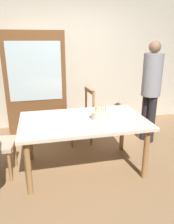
% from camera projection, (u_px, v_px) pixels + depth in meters
% --- Properties ---
extents(ground, '(6.40, 6.40, 0.00)m').
position_uv_depth(ground, '(84.00, 167.00, 3.11)').
color(ground, '#93704C').
extents(back_wall, '(6.40, 0.10, 2.60)m').
position_uv_depth(back_wall, '(64.00, 62.00, 4.40)').
color(back_wall, beige).
rests_on(back_wall, ground).
extents(dining_table, '(1.67, 1.01, 0.74)m').
position_uv_depth(dining_table, '(83.00, 125.00, 2.90)').
color(dining_table, beige).
rests_on(dining_table, ground).
extents(birthday_cake, '(0.28, 0.28, 0.18)m').
position_uv_depth(birthday_cake, '(100.00, 116.00, 2.85)').
color(birthday_cake, silver).
rests_on(birthday_cake, dining_table).
extents(plate_near_celebrant, '(0.22, 0.22, 0.01)m').
position_uv_depth(plate_near_celebrant, '(50.00, 129.00, 2.57)').
color(plate_near_celebrant, white).
rests_on(plate_near_celebrant, dining_table).
extents(plate_far_side, '(0.22, 0.22, 0.01)m').
position_uv_depth(plate_far_side, '(74.00, 114.00, 3.07)').
color(plate_far_side, white).
rests_on(plate_far_side, dining_table).
extents(fork_near_celebrant, '(0.18, 0.02, 0.01)m').
position_uv_depth(fork_near_celebrant, '(36.00, 130.00, 2.54)').
color(fork_near_celebrant, silver).
rests_on(fork_near_celebrant, dining_table).
extents(fork_far_side, '(0.18, 0.04, 0.01)m').
position_uv_depth(fork_far_side, '(63.00, 115.00, 3.02)').
color(fork_far_side, silver).
rests_on(fork_far_side, dining_table).
extents(chair_spindle_back, '(0.49, 0.49, 0.95)m').
position_uv_depth(chair_spindle_back, '(80.00, 117.00, 3.76)').
color(chair_spindle_back, '#9E7042').
rests_on(chair_spindle_back, ground).
extents(person_guest, '(0.32, 0.32, 1.73)m').
position_uv_depth(person_guest, '(151.00, 87.00, 3.64)').
color(person_guest, '#262328').
rests_on(person_guest, ground).
extents(china_cabinet, '(1.10, 0.45, 1.90)m').
position_uv_depth(china_cabinet, '(36.00, 83.00, 4.12)').
color(china_cabinet, brown).
rests_on(china_cabinet, ground).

